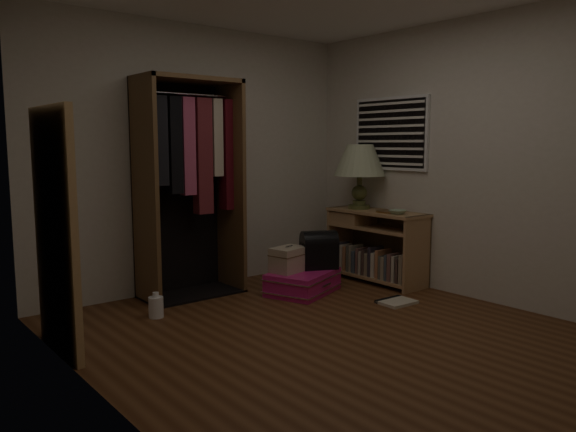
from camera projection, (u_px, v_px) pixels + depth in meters
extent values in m
plane|color=#522D17|center=(337.00, 337.00, 4.23)|extent=(4.00, 4.00, 0.00)
cube|color=beige|center=(199.00, 158.00, 5.60)|extent=(3.50, 0.02, 2.60)
cube|color=beige|center=(475.00, 160.00, 5.16)|extent=(0.02, 4.00, 2.60)
cube|color=beige|center=(101.00, 171.00, 2.97)|extent=(0.02, 4.00, 2.60)
cube|color=white|center=(391.00, 134.00, 5.88)|extent=(0.03, 0.96, 0.76)
cube|color=black|center=(391.00, 134.00, 5.88)|extent=(0.03, 0.90, 0.70)
cube|color=white|center=(389.00, 164.00, 5.91)|extent=(0.01, 0.88, 0.02)
cube|color=white|center=(389.00, 156.00, 5.90)|extent=(0.01, 0.88, 0.02)
cube|color=white|center=(389.00, 149.00, 5.89)|extent=(0.01, 0.88, 0.02)
cube|color=white|center=(389.00, 141.00, 5.88)|extent=(0.01, 0.88, 0.02)
cube|color=white|center=(390.00, 134.00, 5.87)|extent=(0.01, 0.88, 0.02)
cube|color=white|center=(390.00, 126.00, 5.86)|extent=(0.01, 0.88, 0.02)
cube|color=white|center=(390.00, 119.00, 5.85)|extent=(0.01, 0.88, 0.02)
cube|color=white|center=(390.00, 111.00, 5.84)|extent=(0.01, 0.88, 0.02)
cube|color=white|center=(390.00, 104.00, 5.83)|extent=(0.01, 0.88, 0.02)
cube|color=#AA7D52|center=(417.00, 254.00, 5.50)|extent=(0.40, 0.03, 0.75)
cube|color=#AA7D52|center=(341.00, 239.00, 6.32)|extent=(0.40, 0.03, 0.75)
cube|color=#AA7D52|center=(376.00, 275.00, 5.95)|extent=(0.40, 1.04, 0.03)
cube|color=#AA7D52|center=(377.00, 228.00, 5.89)|extent=(0.40, 1.04, 0.03)
cube|color=#AA7D52|center=(377.00, 212.00, 5.87)|extent=(0.42, 1.12, 0.03)
cube|color=brown|center=(388.00, 244.00, 6.03)|extent=(0.02, 1.10, 0.75)
cube|color=#AA7D52|center=(353.00, 218.00, 6.13)|extent=(0.36, 0.38, 0.13)
cube|color=gray|center=(405.00, 269.00, 5.51)|extent=(0.15, 0.05, 0.29)
cube|color=#4C3833|center=(401.00, 270.00, 5.56)|extent=(0.17, 0.03, 0.25)
cube|color=#B7AD99|center=(400.00, 268.00, 5.61)|extent=(0.22, 0.04, 0.27)
cube|color=brown|center=(394.00, 267.00, 5.63)|extent=(0.16, 0.05, 0.28)
cube|color=#3F4C59|center=(390.00, 267.00, 5.67)|extent=(0.16, 0.03, 0.27)
cube|color=gray|center=(389.00, 267.00, 5.72)|extent=(0.21, 0.04, 0.24)
cube|color=#59594C|center=(386.00, 267.00, 5.75)|extent=(0.21, 0.03, 0.24)
cube|color=#B2724C|center=(383.00, 264.00, 5.77)|extent=(0.22, 0.04, 0.29)
cube|color=beige|center=(378.00, 265.00, 5.81)|extent=(0.18, 0.05, 0.26)
cube|color=#332D38|center=(375.00, 261.00, 5.85)|extent=(0.21, 0.04, 0.31)
cube|color=gray|center=(372.00, 264.00, 5.89)|extent=(0.20, 0.04, 0.24)
cube|color=#4C3833|center=(367.00, 262.00, 5.91)|extent=(0.16, 0.03, 0.27)
cube|color=#B7AD99|center=(364.00, 262.00, 5.94)|extent=(0.16, 0.03, 0.25)
cube|color=brown|center=(363.00, 260.00, 5.99)|extent=(0.20, 0.03, 0.27)
cube|color=#3F4C59|center=(360.00, 261.00, 6.03)|extent=(0.21, 0.05, 0.23)
cube|color=gray|center=(356.00, 258.00, 6.06)|extent=(0.20, 0.03, 0.29)
cube|color=#59594C|center=(354.00, 258.00, 6.10)|extent=(0.21, 0.03, 0.28)
cube|color=#B2724C|center=(349.00, 258.00, 6.12)|extent=(0.17, 0.04, 0.26)
cube|color=beige|center=(346.00, 257.00, 6.15)|extent=(0.16, 0.03, 0.28)
cube|color=#332D38|center=(343.00, 255.00, 6.18)|extent=(0.16, 0.04, 0.30)
cube|color=gray|center=(342.00, 254.00, 6.24)|extent=(0.21, 0.04, 0.30)
cube|color=brown|center=(145.00, 191.00, 5.00)|extent=(0.04, 0.50, 2.05)
cube|color=brown|center=(230.00, 186.00, 5.56)|extent=(0.04, 0.50, 2.05)
cube|color=brown|center=(187.00, 80.00, 5.15)|extent=(0.95, 0.50, 0.04)
cube|color=black|center=(178.00, 187.00, 5.46)|extent=(0.95, 0.02, 2.05)
cube|color=black|center=(192.00, 294.00, 5.41)|extent=(0.95, 0.50, 0.02)
cylinder|color=silver|center=(188.00, 94.00, 5.17)|extent=(0.87, 0.02, 0.02)
cube|color=black|center=(160.00, 141.00, 5.02)|extent=(0.11, 0.11, 0.80)
cube|color=black|center=(174.00, 145.00, 5.11)|extent=(0.12, 0.13, 0.88)
cube|color=#BF4C72|center=(187.00, 147.00, 5.20)|extent=(0.12, 0.10, 0.90)
cube|color=maroon|center=(202.00, 156.00, 5.31)|extent=(0.16, 0.12, 1.09)
cube|color=beige|center=(216.00, 138.00, 5.38)|extent=(0.10, 0.11, 0.74)
cube|color=#590F19|center=(228.00, 155.00, 5.49)|extent=(0.13, 0.14, 1.07)
cube|color=tan|center=(55.00, 232.00, 3.82)|extent=(0.05, 0.80, 1.70)
cube|color=white|center=(60.00, 231.00, 3.84)|extent=(0.01, 0.68, 1.58)
cube|color=#C4186C|center=(303.00, 282.00, 5.47)|extent=(0.82, 0.70, 0.22)
cube|color=silver|center=(303.00, 288.00, 5.48)|extent=(0.84, 0.73, 0.01)
cube|color=silver|center=(303.00, 276.00, 5.46)|extent=(0.84, 0.73, 0.01)
cylinder|color=silver|center=(326.00, 285.00, 5.34)|extent=(0.15, 0.07, 0.02)
cube|color=tan|center=(289.00, 259.00, 5.42)|extent=(0.39, 0.30, 0.24)
cube|color=brown|center=(289.00, 254.00, 5.42)|extent=(0.39, 0.31, 0.01)
cylinder|color=silver|center=(289.00, 246.00, 5.41)|extent=(0.10, 0.04, 0.02)
cube|color=black|center=(319.00, 255.00, 5.57)|extent=(0.41, 0.35, 0.27)
cylinder|color=black|center=(319.00, 242.00, 5.55)|extent=(0.41, 0.35, 0.22)
cylinder|color=#454C24|center=(359.00, 207.00, 6.06)|extent=(0.28, 0.28, 0.04)
cylinder|color=#454C24|center=(359.00, 203.00, 6.05)|extent=(0.17, 0.17, 0.05)
sphere|color=#454C24|center=(359.00, 193.00, 6.04)|extent=(0.20, 0.20, 0.17)
cylinder|color=#454C24|center=(360.00, 180.00, 6.02)|extent=(0.07, 0.07, 0.10)
cone|color=beige|center=(360.00, 160.00, 6.00)|extent=(0.66, 0.66, 0.33)
cone|color=silver|center=(360.00, 160.00, 6.00)|extent=(0.59, 0.59, 0.32)
cylinder|color=#9E6F3C|center=(389.00, 211.00, 5.74)|extent=(0.28, 0.28, 0.02)
imported|color=#9BB799|center=(397.00, 212.00, 5.59)|extent=(0.18, 0.18, 0.04)
cylinder|color=white|center=(156.00, 307.00, 4.69)|extent=(0.15, 0.15, 0.17)
cylinder|color=white|center=(156.00, 295.00, 4.68)|extent=(0.06, 0.06, 0.04)
cube|color=beige|center=(397.00, 302.00, 5.11)|extent=(0.33, 0.27, 0.03)
cube|color=black|center=(388.00, 299.00, 5.20)|extent=(0.32, 0.06, 0.03)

